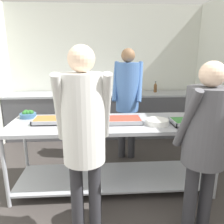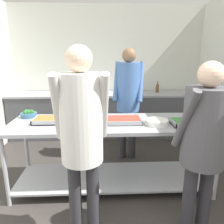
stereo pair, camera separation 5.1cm
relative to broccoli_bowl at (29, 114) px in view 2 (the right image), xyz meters
The scene contains 13 objects.
wall_rear 2.28m from the broccoli_bowl, 61.05° to the left, with size 4.10×0.06×2.65m.
back_counter 1.98m from the broccoli_bowl, 55.73° to the left, with size 3.94×0.65×0.90m.
serving_counter 1.16m from the broccoli_bowl, 13.92° to the right, with size 2.48×0.80×0.87m.
broccoli_bowl is the anchor object (origin of this frame).
serving_tray_roast 0.41m from the broccoli_bowl, 35.43° to the right, with size 0.39×0.28×0.05m.
sauce_pan 0.76m from the broccoli_bowl, ahead, with size 0.40×0.26×0.09m.
serving_tray_greens 1.25m from the broccoli_bowl, 13.49° to the right, with size 0.43×0.30×0.05m.
plate_stack 1.65m from the broccoli_bowl, 13.66° to the right, with size 0.28×0.28×0.06m.
serving_tray_vegetables 2.07m from the broccoli_bowl, 11.47° to the right, with size 0.50×0.28×0.05m.
guest_serving_left 1.37m from the broccoli_bowl, 54.30° to the right, with size 0.46×0.36×1.74m.
guest_serving_right 2.14m from the broccoli_bowl, 31.00° to the right, with size 0.51×0.39×1.62m.
cook_behind_counter 1.49m from the broccoli_bowl, 21.32° to the left, with size 0.51×0.42×1.76m.
water_bottle 2.69m from the broccoli_bowl, 38.18° to the left, with size 0.07×0.07×0.22m.
Camera 2 is at (-0.12, -0.73, 1.67)m, focal length 35.00 mm.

